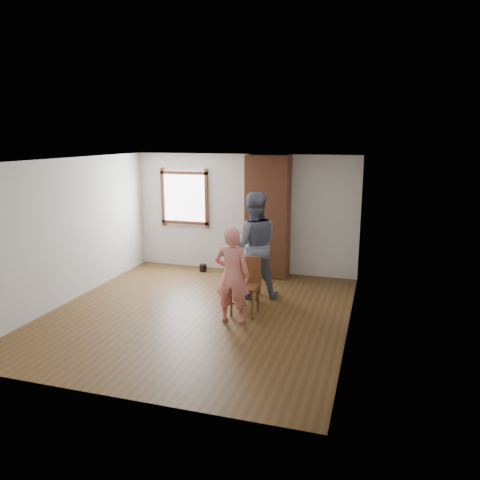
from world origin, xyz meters
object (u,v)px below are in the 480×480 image
(stoneware_crock, at_px, (240,264))
(person_pink, at_px, (232,275))
(side_table, at_px, (235,281))
(man, at_px, (253,245))
(dining_chair_left, at_px, (249,269))
(dining_chair_right, at_px, (246,282))

(stoneware_crock, bearing_deg, person_pink, -75.98)
(side_table, bearing_deg, man, 58.76)
(person_pink, bearing_deg, side_table, -79.55)
(dining_chair_left, distance_m, side_table, 0.45)
(man, bearing_deg, person_pink, 70.33)
(dining_chair_right, distance_m, side_table, 0.57)
(stoneware_crock, xyz_separation_m, man, (0.64, -1.28, 0.77))
(dining_chair_left, relative_size, man, 0.47)
(stoneware_crock, xyz_separation_m, dining_chair_right, (0.74, -2.11, 0.31))
(side_table, bearing_deg, person_pink, -75.11)
(dining_chair_right, xyz_separation_m, side_table, (-0.34, 0.44, -0.14))
(dining_chair_left, height_order, dining_chair_right, dining_chair_right)
(dining_chair_right, height_order, man, man)
(dining_chair_left, xyz_separation_m, side_table, (-0.16, -0.40, -0.12))
(stoneware_crock, bearing_deg, dining_chair_right, -70.62)
(dining_chair_left, height_order, person_pink, person_pink)
(person_pink, bearing_deg, dining_chair_left, -90.79)
(dining_chair_right, height_order, side_table, dining_chair_right)
(side_table, height_order, man, man)
(stoneware_crock, distance_m, man, 1.63)
(dining_chair_left, bearing_deg, side_table, -118.35)
(stoneware_crock, height_order, dining_chair_right, dining_chair_right)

